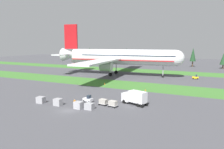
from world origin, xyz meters
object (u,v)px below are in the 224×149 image
at_px(ground_crew_marshaller, 75,102).
at_px(uld_container_3, 89,106).
at_px(taxiway_marker_0, 105,84).
at_px(taxiway_marker_1, 145,90).
at_px(airliner, 118,57).
at_px(catering_truck, 135,97).
at_px(cargo_dolly_second, 113,103).
at_px(uld_container_2, 79,105).
at_px(cargo_dolly_lead, 103,102).
at_px(uld_container_0, 58,102).
at_px(pushback_tractor, 196,77).
at_px(baggage_tug, 88,99).
at_px(uld_container_1, 41,100).

height_order(ground_crew_marshaller, uld_container_3, ground_crew_marshaller).
xyz_separation_m(taxiway_marker_0, taxiway_marker_1, (17.40, -3.86, -0.09)).
height_order(airliner, catering_truck, airliner).
height_order(catering_truck, ground_crew_marshaller, catering_truck).
bearing_deg(ground_crew_marshaller, uld_container_3, 151.61).
bearing_deg(taxiway_marker_1, uld_container_3, -102.19).
relative_size(cargo_dolly_second, taxiway_marker_1, 4.59).
xyz_separation_m(uld_container_2, uld_container_3, (2.64, 0.61, -0.09)).
xyz_separation_m(cargo_dolly_lead, taxiway_marker_1, (4.32, 21.06, -0.66)).
xyz_separation_m(uld_container_0, uld_container_3, (8.85, 0.68, -0.11)).
bearing_deg(uld_container_0, catering_truck, 28.89).
xyz_separation_m(catering_truck, pushback_tractor, (9.71, 49.93, -1.14)).
relative_size(airliner, ground_crew_marshaller, 44.04).
bearing_deg(baggage_tug, uld_container_1, 127.44).
xyz_separation_m(airliner, uld_container_2, (14.88, -54.90, -8.22)).
xyz_separation_m(ground_crew_marshaller, taxiway_marker_1, (10.33, 24.96, -0.69)).
bearing_deg(cargo_dolly_second, baggage_tug, 90.00).
distance_m(ground_crew_marshaller, uld_container_3, 4.84).
xyz_separation_m(airliner, ground_crew_marshaller, (12.75, -53.54, -8.12)).
distance_m(uld_container_2, taxiway_marker_1, 27.58).
height_order(pushback_tractor, uld_container_1, pushback_tractor).
height_order(catering_truck, uld_container_2, catering_truck).
height_order(uld_container_0, taxiway_marker_0, uld_container_0).
bearing_deg(uld_container_2, airliner, 105.17).
bearing_deg(catering_truck, pushback_tractor, 6.25).
distance_m(cargo_dolly_second, uld_container_0, 13.88).
bearing_deg(uld_container_1, pushback_tractor, 61.54).
distance_m(cargo_dolly_second, uld_container_1, 19.25).
relative_size(uld_container_0, uld_container_2, 1.00).
height_order(uld_container_3, taxiway_marker_1, uld_container_3).
distance_m(cargo_dolly_lead, uld_container_3, 4.83).
xyz_separation_m(catering_truck, uld_container_0, (-16.97, -9.37, -1.08)).
xyz_separation_m(catering_truck, uld_container_2, (-10.77, -9.30, -1.10)).
bearing_deg(uld_container_3, ground_crew_marshaller, 171.01).
xyz_separation_m(cargo_dolly_lead, uld_container_2, (-3.88, -5.27, -0.07)).
relative_size(uld_container_3, taxiway_marker_1, 3.87).
xyz_separation_m(airliner, taxiway_marker_1, (23.08, -28.58, -8.81)).
distance_m(cargo_dolly_second, uld_container_2, 8.34).
xyz_separation_m(uld_container_3, taxiway_marker_0, (-11.84, 29.58, -0.41)).
distance_m(ground_crew_marshaller, uld_container_1, 9.79).
distance_m(cargo_dolly_second, pushback_tractor, 56.04).
distance_m(catering_truck, uld_container_3, 11.96).
distance_m(cargo_dolly_lead, taxiway_marker_1, 21.51).
bearing_deg(uld_container_1, uld_container_0, 2.27).
height_order(baggage_tug, cargo_dolly_second, baggage_tug).
distance_m(ground_crew_marshaller, taxiway_marker_0, 29.68).
bearing_deg(airliner, taxiway_marker_0, 5.97).
distance_m(uld_container_3, taxiway_marker_1, 26.32).
height_order(ground_crew_marshaller, taxiway_marker_1, ground_crew_marshaller).
height_order(uld_container_0, uld_container_2, uld_container_0).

